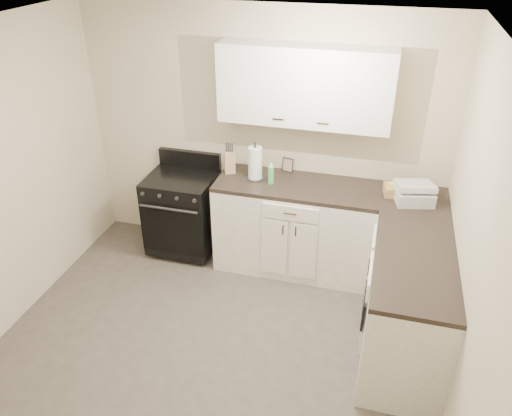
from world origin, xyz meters
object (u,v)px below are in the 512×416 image
(countertop_grill, at_px, (413,195))
(wicker_basket, at_px, (399,190))
(paper_towel, at_px, (255,163))
(stove, at_px, (182,213))
(knife_block, at_px, (230,162))

(countertop_grill, bearing_deg, wicker_basket, 130.76)
(paper_towel, height_order, countertop_grill, paper_towel)
(wicker_basket, bearing_deg, countertop_grill, -35.63)
(wicker_basket, bearing_deg, stove, -178.36)
(knife_block, distance_m, wicker_basket, 1.63)
(countertop_grill, bearing_deg, paper_towel, 163.74)
(stove, xyz_separation_m, wicker_basket, (2.13, 0.06, 0.52))
(knife_block, relative_size, countertop_grill, 0.69)
(paper_towel, xyz_separation_m, wicker_basket, (1.35, 0.02, -0.12))
(stove, relative_size, paper_towel, 2.53)
(stove, relative_size, wicker_basket, 3.01)
(stove, distance_m, countertop_grill, 2.31)
(paper_towel, height_order, wicker_basket, paper_towel)
(paper_towel, relative_size, wicker_basket, 1.19)
(knife_block, bearing_deg, stove, 167.28)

